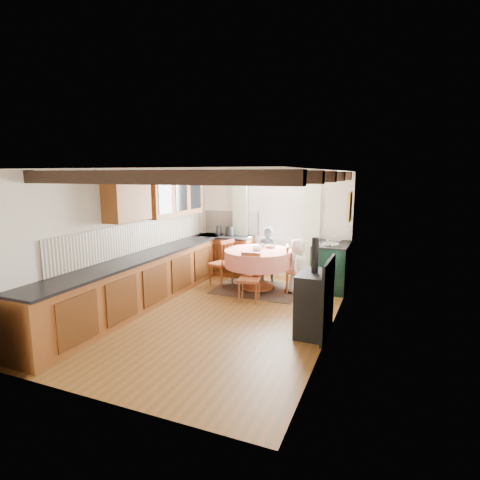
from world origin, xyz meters
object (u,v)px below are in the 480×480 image
at_px(cast_iron_stove, 314,286).
at_px(cup, 262,246).
at_px(chair_near, 249,278).
at_px(chair_right, 295,269).
at_px(child_far, 268,254).
at_px(aga_range, 331,266).
at_px(child_right, 298,266).
at_px(dining_table, 258,270).
at_px(chair_left, 221,262).

xyz_separation_m(cast_iron_stove, cup, (-1.48, 1.99, 0.15)).
relative_size(chair_near, cast_iron_stove, 0.62).
height_order(chair_right, child_far, child_far).
height_order(chair_right, aga_range, aga_range).
bearing_deg(chair_right, cup, 62.28).
bearing_deg(child_right, child_far, 56.31).
distance_m(dining_table, chair_near, 0.77).
bearing_deg(chair_left, cup, 123.34).
distance_m(chair_near, cast_iron_stove, 1.74).
distance_m(chair_near, cup, 1.08).
height_order(aga_range, child_far, child_far).
bearing_deg(chair_right, child_far, 37.13).
relative_size(chair_left, child_right, 0.91).
bearing_deg(chair_left, cast_iron_stove, 71.44).
xyz_separation_m(chair_left, chair_right, (1.59, 0.08, -0.02)).
bearing_deg(child_right, chair_left, 93.50).
bearing_deg(aga_range, cast_iron_stove, -87.35).
relative_size(child_right, cup, 10.72).
height_order(child_far, cup, child_far).
bearing_deg(chair_near, cast_iron_stove, -44.79).
xyz_separation_m(chair_left, aga_range, (2.22, 0.60, -0.01)).
relative_size(chair_left, aga_range, 0.95).
relative_size(child_far, child_right, 1.11).
bearing_deg(dining_table, cast_iron_stove, -49.77).
distance_m(cast_iron_stove, cup, 2.49).
relative_size(chair_left, cup, 9.74).
distance_m(chair_left, chair_right, 1.60).
height_order(aga_range, child_right, child_right).
relative_size(dining_table, aga_range, 1.30).
bearing_deg(chair_near, child_right, 40.42).
bearing_deg(aga_range, cup, -164.33).
bearing_deg(cup, child_far, 92.14).
bearing_deg(cup, chair_near, -84.92).
xyz_separation_m(chair_near, cup, (-0.09, 0.99, 0.42)).
height_order(child_right, cup, child_right).
height_order(aga_range, cup, aga_range).
bearing_deg(cast_iron_stove, child_right, 110.47).
relative_size(dining_table, cup, 13.35).
height_order(chair_near, child_right, child_right).
bearing_deg(child_right, dining_table, 96.44).
relative_size(chair_left, chair_right, 1.03).
bearing_deg(cup, dining_table, -91.72).
height_order(dining_table, child_far, child_far).
height_order(dining_table, chair_left, chair_left).
distance_m(dining_table, child_far, 0.67).
xyz_separation_m(chair_near, cast_iron_stove, (1.39, -1.00, 0.27)).
relative_size(chair_right, aga_range, 0.92).
bearing_deg(chair_left, dining_table, 108.05).
bearing_deg(aga_range, chair_right, -139.59).
bearing_deg(child_far, chair_right, 137.76).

